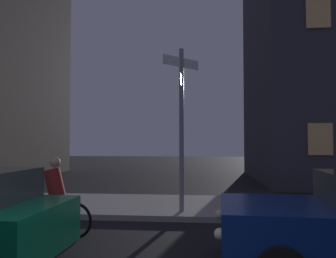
# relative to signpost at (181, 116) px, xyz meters

# --- Properties ---
(sidewalk_kerb) EXTENTS (40.00, 3.20, 0.14)m
(sidewalk_kerb) POSITION_rel_signpost_xyz_m (-0.70, 0.99, -2.49)
(sidewalk_kerb) COLOR #9E9991
(sidewalk_kerb) RESTS_ON ground_plane
(signpost) EXTENTS (0.87, 1.31, 4.17)m
(signpost) POSITION_rel_signpost_xyz_m (0.00, 0.00, 0.00)
(signpost) COLOR gray
(signpost) RESTS_ON sidewalk_kerb
(cyclist) EXTENTS (1.82, 0.37, 1.61)m
(cyclist) POSITION_rel_signpost_xyz_m (-2.48, -2.10, -1.82)
(cyclist) COLOR black
(cyclist) RESTS_ON ground_plane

